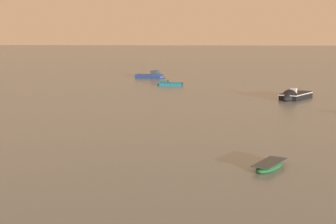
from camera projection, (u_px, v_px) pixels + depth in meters
motorboat_moored_0 at (154, 77)px, 99.81m from camera, size 5.99×3.32×2.16m
motorboat_moored_2 at (293, 97)px, 67.04m from camera, size 5.11×6.69×2.21m
rowboat_moored_2 at (270, 166)px, 32.61m from camera, size 2.54×3.58×0.54m
motorboat_moored_3 at (167, 84)px, 85.32m from camera, size 4.39×2.38×1.43m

